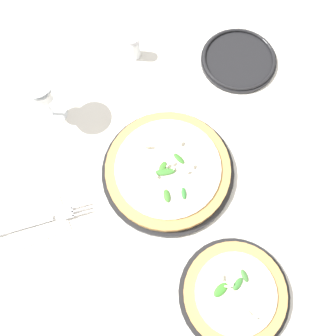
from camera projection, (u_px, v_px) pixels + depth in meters
name	position (u px, v px, depth m)	size (l,w,h in m)	color
ground_plane	(166.00, 161.00, 0.91)	(6.00, 6.00, 0.00)	silver
pizza_arugula_main	(168.00, 170.00, 0.88)	(0.30, 0.30, 0.05)	black
pizza_personal_side	(235.00, 294.00, 0.79)	(0.23, 0.23, 0.05)	black
wine_glass	(39.00, 91.00, 0.85)	(0.09, 0.09, 0.15)	white
napkin	(37.00, 223.00, 0.85)	(0.15, 0.12, 0.01)	silver
fork	(40.00, 221.00, 0.85)	(0.22, 0.05, 0.00)	silver
side_plate_white	(239.00, 60.00, 0.99)	(0.19, 0.19, 0.02)	black
shaker_pepper	(134.00, 47.00, 0.98)	(0.03, 0.03, 0.07)	silver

